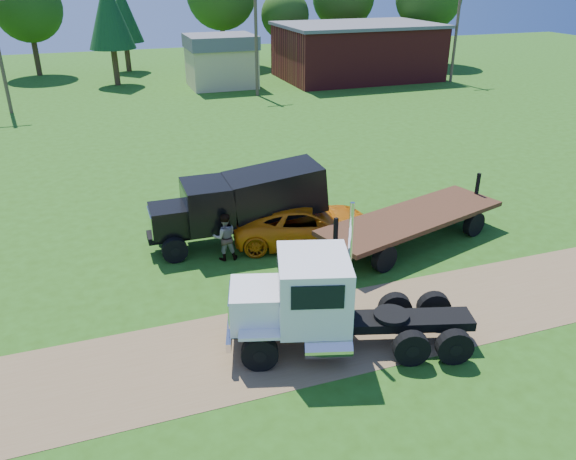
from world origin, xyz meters
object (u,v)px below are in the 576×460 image
object	(u,v)px
black_dump_truck	(244,202)
white_semi_tractor	(316,303)
orange_pickup	(305,224)
flatbed_trailer	(412,222)

from	to	relation	value
black_dump_truck	white_semi_tractor	bearing A→B (deg)	-88.93
orange_pickup	flatbed_trailer	distance (m)	4.36
orange_pickup	flatbed_trailer	bearing A→B (deg)	-95.57
white_semi_tractor	black_dump_truck	world-z (taller)	white_semi_tractor
black_dump_truck	flatbed_trailer	bearing A→B (deg)	-20.07
orange_pickup	flatbed_trailer	world-z (taller)	flatbed_trailer
black_dump_truck	orange_pickup	distance (m)	2.63
flatbed_trailer	black_dump_truck	bearing A→B (deg)	142.72
white_semi_tractor	orange_pickup	distance (m)	7.06
orange_pickup	flatbed_trailer	size ratio (longest dim) A/B	0.67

